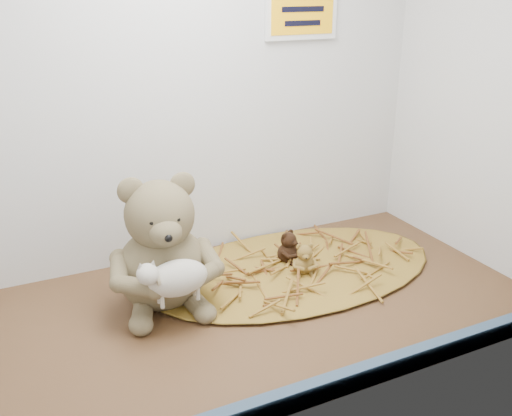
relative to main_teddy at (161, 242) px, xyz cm
name	(u,v)px	position (x,y,z in cm)	size (l,w,h in cm)	color
alcove_shell	(213,74)	(11.62, -0.46, 31.42)	(120.40, 60.20, 90.40)	#3E2615
front_rail	(311,392)	(11.62, -38.26, -11.78)	(119.28, 2.20, 3.60)	#3B5471
straw_bed	(296,268)	(30.69, 0.58, -12.93)	(67.63, 39.27, 1.31)	olive
main_teddy	(161,242)	(0.00, 0.00, 0.00)	(21.90, 23.12, 27.16)	#746647
toy_lamb	(178,278)	(0.00, -9.74, -3.17)	(14.83, 9.05, 9.58)	beige
mini_teddy_tan	(304,257)	(30.92, -2.78, -8.75)	(5.69, 6.00, 7.05)	olive
mini_teddy_brown	(288,245)	(30.47, 3.94, -8.57)	(5.97, 6.30, 7.40)	black
wall_sign	(302,9)	(41.62, 19.94, 41.42)	(16.00, 1.20, 11.00)	#FFAE0D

